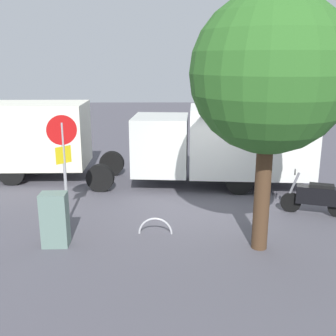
{
  "coord_description": "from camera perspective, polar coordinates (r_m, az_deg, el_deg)",
  "views": [
    {
      "loc": [
        1.17,
        10.77,
        4.19
      ],
      "look_at": [
        1.04,
        0.13,
        1.32
      ],
      "focal_mm": 43.38,
      "sensor_mm": 36.0,
      "label": 1
    }
  ],
  "objects": [
    {
      "name": "box_truck_near",
      "position": [
        13.72,
        7.28,
        3.74
      ],
      "size": [
        7.5,
        2.74,
        2.68
      ],
      "rotation": [
        0.0,
        0.0,
        -0.08
      ],
      "color": "black",
      "rests_on": "ground"
    },
    {
      "name": "bike_rack_hoop",
      "position": [
        10.2,
        -1.78,
        -9.21
      ],
      "size": [
        0.85,
        0.1,
        0.85
      ],
      "primitive_type": "torus",
      "rotation": [
        1.57,
        0.0,
        -0.06
      ],
      "color": "#B7B7BC",
      "rests_on": "ground"
    },
    {
      "name": "street_tree",
      "position": [
        8.79,
        14.11,
        12.61
      ],
      "size": [
        3.32,
        3.32,
        5.57
      ],
      "color": "#47301E",
      "rests_on": "ground"
    },
    {
      "name": "stop_sign",
      "position": [
        10.69,
        -14.49,
        2.16
      ],
      "size": [
        0.71,
        0.33,
        2.84
      ],
      "color": "#9E9EA3",
      "rests_on": "ground"
    },
    {
      "name": "ground_plane",
      "position": [
        11.62,
        5.16,
        -6.14
      ],
      "size": [
        60.0,
        60.0,
        0.0
      ],
      "primitive_type": "plane",
      "color": "#4B4952"
    },
    {
      "name": "utility_cabinet",
      "position": [
        9.71,
        -15.62,
        -7.01
      ],
      "size": [
        0.6,
        0.45,
        1.27
      ],
      "primitive_type": "cube",
      "rotation": [
        0.0,
        0.0,
        0.03
      ],
      "color": "slate",
      "rests_on": "ground"
    },
    {
      "name": "box_truck_far",
      "position": [
        15.71,
        -22.43,
        4.19
      ],
      "size": [
        7.5,
        2.27,
        2.7
      ],
      "rotation": [
        0.0,
        0.0,
        0.01
      ],
      "color": "black",
      "rests_on": "ground"
    },
    {
      "name": "motorcycle",
      "position": [
        11.93,
        20.12,
        -3.8
      ],
      "size": [
        1.75,
        0.8,
        1.2
      ],
      "rotation": [
        0.0,
        0.0,
        -0.33
      ],
      "color": "black",
      "rests_on": "ground"
    }
  ]
}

